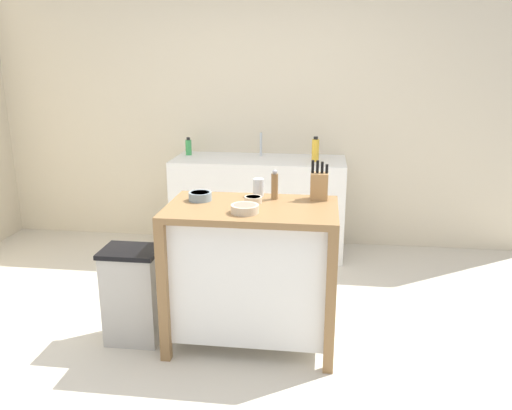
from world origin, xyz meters
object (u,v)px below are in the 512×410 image
pepper_grinder (275,185)px  sink_faucet (261,144)px  bottle_dish_soap (189,147)px  bottle_spray_cleaner (315,150)px  knife_block (319,185)px  bowl_stoneware_deep (253,199)px  bowl_ceramic_small (200,196)px  kitchen_island (252,268)px  trash_bin (133,295)px  drinking_cup (258,187)px  bowl_ceramic_wide (245,209)px

pepper_grinder → sink_faucet: sink_faucet is taller
bottle_dish_soap → bottle_spray_cleaner: bearing=-7.3°
knife_block → bowl_stoneware_deep: size_ratio=2.26×
knife_block → bowl_ceramic_small: knife_block is taller
bowl_ceramic_small → bottle_dish_soap: 1.73m
knife_block → sink_faucet: bearing=109.8°
bottle_dish_soap → kitchen_island: bearing=-64.0°
bowl_stoneware_deep → sink_faucet: bearing=95.3°
knife_block → trash_bin: 1.38m
knife_block → drinking_cup: (-0.39, 0.03, -0.03)m
bottle_spray_cleaner → bottle_dish_soap: bottle_spray_cleaner is taller
bowl_stoneware_deep → bowl_ceramic_small: bearing=178.1°
knife_block → pepper_grinder: size_ratio=1.31×
pepper_grinder → bottle_dish_soap: 1.84m
bottle_spray_cleaner → bottle_dish_soap: (-1.20, 0.15, -0.03)m
kitchen_island → drinking_cup: size_ratio=9.10×
bowl_ceramic_wide → bowl_ceramic_small: size_ratio=1.13×
bowl_ceramic_small → sink_faucet: bearing=83.9°
drinking_cup → knife_block: bearing=-4.4°
drinking_cup → sink_faucet: bearing=96.4°
bowl_ceramic_wide → trash_bin: (-0.74, 0.07, -0.63)m
kitchen_island → knife_block: bearing=28.0°
bowl_ceramic_small → sink_faucet: sink_faucet is taller
sink_faucet → bottle_spray_cleaner: same height
knife_block → bottle_dish_soap: (-1.25, 1.53, -0.04)m
bowl_ceramic_wide → bottle_dish_soap: bottle_dish_soap is taller
sink_faucet → bottle_dish_soap: sink_faucet is taller
kitchen_island → bowl_ceramic_small: (-0.34, 0.09, 0.43)m
bottle_spray_cleaner → pepper_grinder: bearing=-99.2°
trash_bin → drinking_cup: bearing=22.6°
trash_bin → bottle_dish_soap: (-0.09, 1.82, 0.65)m
knife_block → bowl_ceramic_wide: knife_block is taller
bowl_stoneware_deep → trash_bin: bowl_stoneware_deep is taller
knife_block → drinking_cup: knife_block is taller
kitchen_island → drinking_cup: bearing=87.5°
trash_bin → knife_block: bearing=14.1°
knife_block → bowl_ceramic_small: size_ratio=1.73×
trash_bin → sink_faucet: sink_faucet is taller
bowl_stoneware_deep → bottle_spray_cleaner: bottle_spray_cleaner is taller
bowl_stoneware_deep → sink_faucet: sink_faucet is taller
pepper_grinder → sink_faucet: size_ratio=0.87×
bowl_ceramic_small → kitchen_island: bearing=-14.3°
pepper_grinder → bottle_spray_cleaner: bottle_spray_cleaner is taller
knife_block → trash_bin: bearing=-165.9°
knife_block → bottle_dish_soap: 1.98m
trash_bin → bottle_dish_soap: bearing=92.7°
bowl_ceramic_wide → bowl_ceramic_small: 0.40m
trash_bin → bottle_spray_cleaner: bottle_spray_cleaner is taller
pepper_grinder → sink_faucet: 1.62m
kitchen_island → trash_bin: bearing=-174.2°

